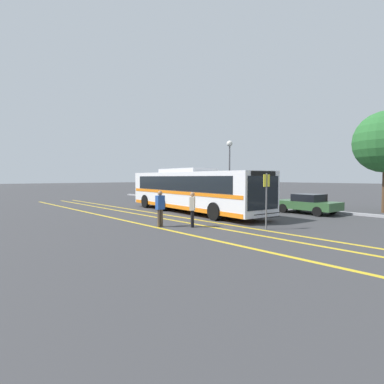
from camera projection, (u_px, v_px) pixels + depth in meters
name	position (u px, v px, depth m)	size (l,w,h in m)	color
ground_plane	(212.00, 213.00, 19.62)	(220.00, 220.00, 0.00)	#38383A
lane_strip_0	(166.00, 215.00, 18.89)	(0.20, 32.48, 0.01)	gold
lane_strip_1	(151.00, 216.00, 18.14)	(0.20, 32.48, 0.01)	gold
lane_strip_2	(120.00, 220.00, 16.78)	(0.20, 32.48, 0.01)	gold
curb_strip	(252.00, 205.00, 24.72)	(40.48, 0.36, 0.15)	#99999E
transit_bus	(192.00, 189.00, 20.28)	(12.96, 3.88, 2.97)	silver
parked_car_0	(158.00, 192.00, 31.97)	(4.53, 2.06, 1.46)	navy
parked_car_1	(195.00, 196.00, 27.32)	(4.72, 2.11, 1.30)	navy
parked_car_2	(248.00, 199.00, 23.28)	(4.50, 1.80, 1.38)	#4C3823
parked_car_3	(308.00, 203.00, 19.54)	(4.03, 2.19, 1.28)	#335B33
pedestrian_0	(192.00, 207.00, 14.23)	(0.44, 0.46, 1.67)	black
pedestrian_1	(160.00, 206.00, 14.30)	(0.25, 0.44, 1.73)	brown
bus_stop_sign	(266.00, 194.00, 13.52)	(0.07, 0.40, 2.56)	#59595E
street_lamp	(230.00, 155.00, 27.83)	(0.55, 0.55, 5.78)	#59595E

